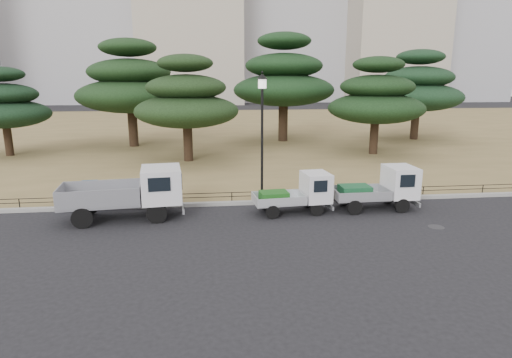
{
  "coord_description": "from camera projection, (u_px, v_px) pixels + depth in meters",
  "views": [
    {
      "loc": [
        -2.03,
        -15.63,
        5.49
      ],
      "look_at": [
        0.0,
        2.0,
        1.3
      ],
      "focal_mm": 30.0,
      "sensor_mm": 36.0,
      "label": 1
    }
  ],
  "objects": [
    {
      "name": "pine_center_left",
      "position": [
        186.0,
        100.0,
        27.5
      ],
      "size": [
        6.73,
        6.73,
        6.85
      ],
      "color": "black",
      "rests_on": "lawn"
    },
    {
      "name": "truck_large",
      "position": [
        130.0,
        191.0,
        16.96
      ],
      "size": [
        4.79,
        2.29,
        2.02
      ],
      "rotation": [
        0.0,
        0.0,
        0.1
      ],
      "color": "black",
      "rests_on": "ground"
    },
    {
      "name": "ground",
      "position": [
        262.0,
        223.0,
        16.6
      ],
      "size": [
        220.0,
        220.0,
        0.0
      ],
      "primitive_type": "plane",
      "color": "black"
    },
    {
      "name": "truck_kei_front",
      "position": [
        298.0,
        193.0,
        17.76
      ],
      "size": [
        3.26,
        1.63,
        1.67
      ],
      "rotation": [
        0.0,
        0.0,
        0.09
      ],
      "color": "black",
      "rests_on": "ground"
    },
    {
      "name": "pine_east_near",
      "position": [
        376.0,
        99.0,
        30.16
      ],
      "size": [
        6.77,
        6.77,
        6.84
      ],
      "color": "black",
      "rests_on": "lawn"
    },
    {
      "name": "curb",
      "position": [
        254.0,
        202.0,
        19.09
      ],
      "size": [
        120.0,
        0.25,
        0.16
      ],
      "primitive_type": "cube",
      "color": "gray",
      "rests_on": "ground"
    },
    {
      "name": "truck_kei_rear",
      "position": [
        380.0,
        188.0,
        18.26
      ],
      "size": [
        3.52,
        1.58,
        1.83
      ],
      "rotation": [
        0.0,
        0.0,
        0.02
      ],
      "color": "black",
      "rests_on": "ground"
    },
    {
      "name": "tarp_pile",
      "position": [
        85.0,
        193.0,
        18.87
      ],
      "size": [
        1.5,
        1.15,
        0.95
      ],
      "rotation": [
        0.0,
        0.0,
        0.08
      ],
      "color": "navy",
      "rests_on": "lawn"
    },
    {
      "name": "pine_center_right",
      "position": [
        284.0,
        79.0,
        36.26
      ],
      "size": [
        8.57,
        8.57,
        9.1
      ],
      "color": "black",
      "rests_on": "lawn"
    },
    {
      "name": "lawn",
      "position": [
        226.0,
        130.0,
        46.16
      ],
      "size": [
        120.0,
        56.0,
        0.15
      ],
      "primitive_type": "cube",
      "color": "olive",
      "rests_on": "ground"
    },
    {
      "name": "manhole",
      "position": [
        436.0,
        227.0,
        16.16
      ],
      "size": [
        0.6,
        0.6,
        0.01
      ],
      "primitive_type": "cylinder",
      "color": "#2D2D30",
      "rests_on": "ground"
    },
    {
      "name": "pine_west_far",
      "position": [
        4.0,
        105.0,
        29.5
      ],
      "size": [
        6.07,
        6.07,
        6.13
      ],
      "color": "black",
      "rests_on": "lawn"
    },
    {
      "name": "pine_east_far",
      "position": [
        418.0,
        88.0,
        37.52
      ],
      "size": [
        7.75,
        7.75,
        7.79
      ],
      "color": "black",
      "rests_on": "lawn"
    },
    {
      "name": "street_lamp",
      "position": [
        262.0,
        116.0,
        18.55
      ],
      "size": [
        0.5,
        0.5,
        5.54
      ],
      "color": "black",
      "rests_on": "lawn"
    },
    {
      "name": "pipe_fence",
      "position": [
        254.0,
        194.0,
        19.15
      ],
      "size": [
        38.0,
        0.04,
        0.4
      ],
      "color": "black",
      "rests_on": "lawn"
    },
    {
      "name": "pine_west_near",
      "position": [
        130.0,
        85.0,
        33.48
      ],
      "size": [
        8.36,
        8.36,
        8.36
      ],
      "color": "black",
      "rests_on": "lawn"
    }
  ]
}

